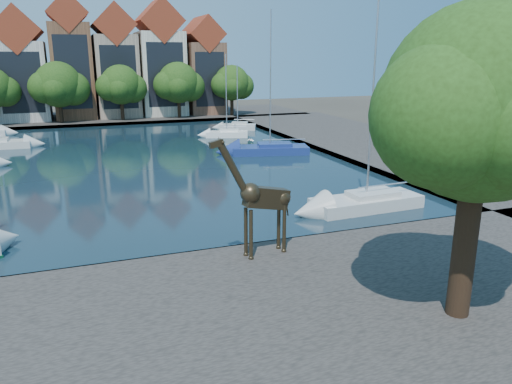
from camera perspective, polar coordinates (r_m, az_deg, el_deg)
ground at (r=23.93m, az=-7.27°, el=-7.76°), size 160.00×160.00×0.00m
water_basin at (r=46.68m, az=-14.05°, el=3.48°), size 38.00×50.00×0.08m
near_quay at (r=17.78m, az=-1.92°, el=-15.49°), size 50.00×14.00×0.50m
far_quay at (r=78.17m, az=-16.83°, el=8.14°), size 60.00×16.00×0.50m
right_quay at (r=55.11m, az=12.78°, el=5.57°), size 14.00×52.00×0.50m
plane_tree at (r=17.65m, az=24.60°, el=8.49°), size 8.32×6.40×10.62m
townhouse_west_inner at (r=77.72m, az=-25.16°, el=12.58°), size 6.43×9.18×15.15m
townhouse_center at (r=77.48m, az=-20.34°, el=13.82°), size 5.44×9.18×16.93m
townhouse_east_inner at (r=77.78m, az=-15.76°, el=13.73°), size 5.94×9.18×15.79m
townhouse_east_mid at (r=78.61m, az=-10.91°, el=14.30°), size 6.43×9.18×16.65m
townhouse_east_end at (r=79.98m, az=-6.15°, el=13.79°), size 5.44×9.18×14.43m
far_tree_mid_west at (r=72.11m, az=-21.58°, el=11.19°), size 7.80×6.00×8.00m
far_tree_mid_east at (r=72.43m, az=-15.14°, el=11.61°), size 7.02×5.40×7.52m
far_tree_east at (r=73.61m, az=-8.80°, el=12.10°), size 7.54×5.80×7.84m
far_tree_far_east at (r=75.64m, az=-2.73°, el=12.22°), size 6.76×5.20×7.36m
giraffe_statue at (r=22.21m, az=0.52°, el=-0.68°), size 3.86×1.02×5.52m
sailboat_right_a at (r=31.72m, az=12.51°, el=-0.84°), size 7.10×2.75×12.37m
sailboat_right_b at (r=48.28m, az=1.61°, el=5.08°), size 7.70×4.24×13.20m
sailboat_right_c at (r=58.24m, az=-3.35°, el=6.80°), size 5.04×3.08×9.32m
sailboat_right_d at (r=63.96m, az=-2.12°, el=7.62°), size 4.82×3.33×8.01m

